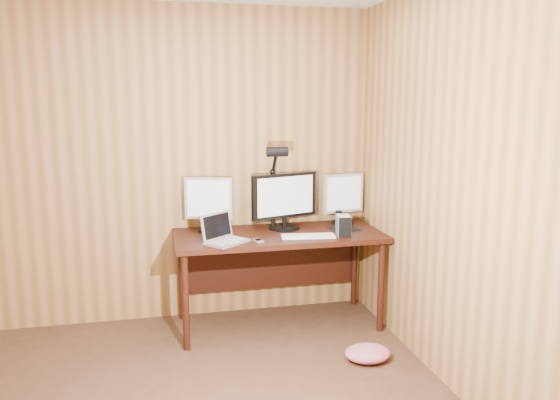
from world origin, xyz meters
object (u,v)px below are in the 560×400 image
object	(u,v)px
monitor_left	(209,203)
monitor_center	(284,200)
phone	(258,240)
laptop	(223,235)
keyboard	(308,236)
mouse	(344,227)
hard_drive	(343,226)
monitor_right	(343,197)
desk	(277,246)
speaker	(339,218)
desk_lamp	(275,175)

from	to	relation	value
monitor_left	monitor_center	bearing A→B (deg)	14.31
monitor_center	phone	distance (m)	0.50
monitor_center	laptop	xyz separation A→B (m)	(-0.53, -0.31, -0.18)
keyboard	phone	xyz separation A→B (m)	(-0.39, -0.03, -0.00)
mouse	hard_drive	world-z (taller)	hard_drive
keyboard	monitor_center	bearing A→B (deg)	116.44
monitor_right	desk	bearing A→B (deg)	178.26
monitor_right	laptop	world-z (taller)	monitor_right
monitor_center	monitor_right	xyz separation A→B (m)	(0.52, 0.07, -0.01)
laptop	keyboard	size ratio (longest dim) A/B	0.90
laptop	desk	bearing A→B (deg)	-11.23
monitor_right	monitor_center	bearing A→B (deg)	173.47
monitor_left	laptop	distance (m)	0.40
monitor_left	mouse	bearing A→B (deg)	9.56
monitor_left	speaker	xyz separation A→B (m)	(1.05, -0.04, -0.17)
monitor_left	laptop	size ratio (longest dim) A/B	1.15
phone	desk	bearing A→B (deg)	40.94
monitor_center	monitor_right	distance (m)	0.52
phone	desk_lamp	distance (m)	0.57
desk	mouse	distance (m)	0.56
mouse	phone	size ratio (longest dim) A/B	0.96
hard_drive	speaker	bearing A→B (deg)	86.25
monitor_center	desk_lamp	size ratio (longest dim) A/B	0.78
speaker	desk_lamp	bearing A→B (deg)	-177.07
keyboard	laptop	bearing A→B (deg)	-173.10
monitor_left	mouse	size ratio (longest dim) A/B	4.03
mouse	hard_drive	bearing A→B (deg)	-109.81
monitor_left	mouse	distance (m)	1.09
monitor_center	monitor_left	bearing A→B (deg)	158.03
desk	monitor_right	bearing A→B (deg)	12.62
speaker	hard_drive	bearing A→B (deg)	-102.54
monitor_left	speaker	bearing A→B (deg)	16.19
laptop	keyboard	xyz separation A→B (m)	(0.64, -0.00, -0.04)
monitor_right	laptop	size ratio (longest dim) A/B	1.13
speaker	mouse	bearing A→B (deg)	-87.83
monitor_center	laptop	world-z (taller)	monitor_center
laptop	speaker	bearing A→B (deg)	-22.39
monitor_right	speaker	size ratio (longest dim) A/B	3.29
monitor_left	laptop	bearing A→B (deg)	-61.40
keyboard	phone	distance (m)	0.39
mouse	monitor_right	bearing A→B (deg)	74.77
desk	keyboard	world-z (taller)	keyboard
monitor_left	hard_drive	size ratio (longest dim) A/B	2.73
monitor_right	desk_lamp	distance (m)	0.64
hard_drive	keyboard	bearing A→B (deg)	-172.97
desk	laptop	distance (m)	0.55
mouse	keyboard	bearing A→B (deg)	-150.39
desk_lamp	keyboard	bearing A→B (deg)	-48.17
mouse	speaker	distance (m)	0.13
monitor_center	mouse	bearing A→B (deg)	-32.68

